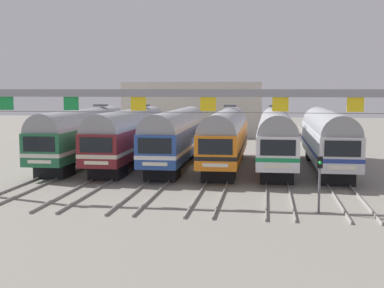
{
  "coord_description": "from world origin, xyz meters",
  "views": [
    {
      "loc": [
        5.37,
        -44.11,
        6.51
      ],
      "look_at": [
        -0.26,
        -3.68,
        2.31
      ],
      "focal_mm": 50.45,
      "sensor_mm": 36.0,
      "label": 1
    }
  ],
  "objects": [
    {
      "name": "commuter_train_silver",
      "position": [
        10.18,
        -0.01,
        2.69
      ],
      "size": [
        2.88,
        18.06,
        4.77
      ],
      "color": "silver",
      "rests_on": "ground"
    },
    {
      "name": "commuter_train_maroon",
      "position": [
        -6.11,
        -0.0,
        2.69
      ],
      "size": [
        2.88,
        18.06,
        5.05
      ],
      "color": "maroon",
      "rests_on": "ground"
    },
    {
      "name": "maintenance_building",
      "position": [
        -4.86,
        32.23,
        3.7
      ],
      "size": [
        18.91,
        10.0,
        7.4
      ],
      "primitive_type": "cube",
      "color": "beige",
      "rests_on": "ground"
    },
    {
      "name": "catenary_gantry",
      "position": [
        0.0,
        -13.5,
        5.35
      ],
      "size": [
        25.59,
        0.44,
        6.97
      ],
      "color": "gray",
      "rests_on": "ground"
    },
    {
      "name": "commuter_train_green",
      "position": [
        -10.18,
        -0.0,
        2.69
      ],
      "size": [
        2.88,
        18.06,
        5.05
      ],
      "color": "#236B42",
      "rests_on": "ground"
    },
    {
      "name": "track_bed",
      "position": [
        0.0,
        17.0,
        0.07
      ],
      "size": [
        21.86,
        70.0,
        0.15
      ],
      "color": "gray",
      "rests_on": "ground"
    },
    {
      "name": "commuter_train_blue",
      "position": [
        -2.04,
        -0.01,
        2.69
      ],
      "size": [
        2.88,
        18.06,
        4.77
      ],
      "color": "#284C9E",
      "rests_on": "ground"
    },
    {
      "name": "commuter_train_orange",
      "position": [
        2.04,
        -0.0,
        2.69
      ],
      "size": [
        2.88,
        18.06,
        5.05
      ],
      "color": "orange",
      "rests_on": "ground"
    },
    {
      "name": "ground_plane",
      "position": [
        0.0,
        0.0,
        0.0
      ],
      "size": [
        160.0,
        160.0,
        0.0
      ],
      "primitive_type": "plane",
      "color": "gray"
    },
    {
      "name": "yard_signal_mast",
      "position": [
        8.14,
        -15.62,
        2.11
      ],
      "size": [
        0.28,
        0.35,
        3.03
      ],
      "color": "#59595E",
      "rests_on": "ground"
    },
    {
      "name": "commuter_train_white",
      "position": [
        6.11,
        -0.0,
        2.69
      ],
      "size": [
        2.88,
        18.06,
        5.05
      ],
      "color": "white",
      "rests_on": "ground"
    }
  ]
}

